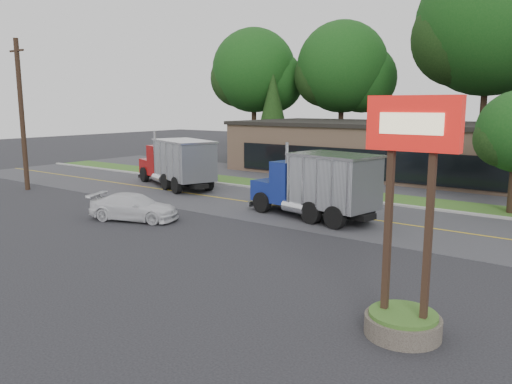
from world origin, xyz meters
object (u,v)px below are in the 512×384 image
(rally_car, at_px, (134,207))
(dump_truck_red, at_px, (178,162))
(bilo_sign, at_px, (406,258))
(utility_pole, at_px, (22,114))
(dump_truck_blue, at_px, (319,184))

(rally_car, bearing_deg, dump_truck_red, 12.12)
(bilo_sign, xyz_separation_m, dump_truck_red, (-20.95, 12.84, -0.22))
(utility_pole, bearing_deg, dump_truck_blue, 11.55)
(bilo_sign, relative_size, dump_truck_blue, 0.82)
(dump_truck_red, bearing_deg, rally_car, 144.06)
(dump_truck_red, distance_m, rally_car, 10.12)
(dump_truck_red, xyz_separation_m, rally_car, (5.45, -8.45, -1.15))
(bilo_sign, bearing_deg, rally_car, 164.17)
(utility_pole, xyz_separation_m, bilo_sign, (28.50, -6.00, -3.07))
(utility_pole, xyz_separation_m, dump_truck_red, (7.55, 6.84, -3.29))
(dump_truck_red, relative_size, dump_truck_blue, 1.20)
(dump_truck_red, height_order, dump_truck_blue, same)
(rally_car, bearing_deg, dump_truck_blue, -72.50)
(bilo_sign, distance_m, dump_truck_red, 24.58)
(dump_truck_blue, height_order, rally_car, dump_truck_blue)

